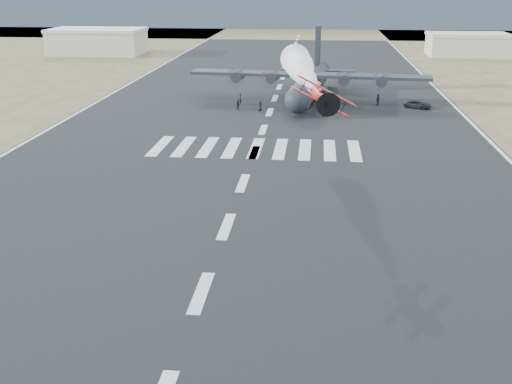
# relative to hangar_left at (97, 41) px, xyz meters

# --- Properties ---
(scrub_far) EXTENTS (500.00, 80.00, 0.00)m
(scrub_far) POSITION_rel_hangar_left_xyz_m (52.00, 85.00, -3.41)
(scrub_far) COLOR brown
(scrub_far) RESTS_ON ground
(runway_markings) EXTENTS (60.00, 260.00, 0.01)m
(runway_markings) POSITION_rel_hangar_left_xyz_m (52.00, -85.00, -3.40)
(runway_markings) COLOR silver
(runway_markings) RESTS_ON ground
(ridge_seg_b) EXTENTS (150.00, 50.00, 15.00)m
(ridge_seg_b) POSITION_rel_hangar_left_xyz_m (-78.00, 115.00, 4.09)
(ridge_seg_b) COLOR #7D919F
(ridge_seg_b) RESTS_ON ground
(ridge_seg_c) EXTENTS (150.00, 50.00, 17.00)m
(ridge_seg_c) POSITION_rel_hangar_left_xyz_m (-13.00, 115.00, 5.09)
(ridge_seg_c) COLOR #7D919F
(ridge_seg_c) RESTS_ON ground
(ridge_seg_d) EXTENTS (150.00, 50.00, 13.00)m
(ridge_seg_d) POSITION_rel_hangar_left_xyz_m (52.00, 115.00, 3.09)
(ridge_seg_d) COLOR #7D919F
(ridge_seg_d) RESTS_ON ground
(ridge_seg_e) EXTENTS (150.00, 50.00, 15.00)m
(ridge_seg_e) POSITION_rel_hangar_left_xyz_m (117.00, 115.00, 4.09)
(ridge_seg_e) COLOR #7D919F
(ridge_seg_e) RESTS_ON ground
(hangar_left) EXTENTS (24.50, 14.50, 6.70)m
(hangar_left) POSITION_rel_hangar_left_xyz_m (0.00, 0.00, 0.00)
(hangar_left) COLOR #B5B1A1
(hangar_left) RESTS_ON ground
(hangar_right) EXTENTS (20.50, 12.50, 5.90)m
(hangar_right) POSITION_rel_hangar_left_xyz_m (98.00, 5.00, -0.40)
(hangar_right) COLOR #B5B1A1
(hangar_right) RESTS_ON ground
(aerobatic_biplane) EXTENTS (5.16, 5.21, 3.85)m
(aerobatic_biplane) POSITION_rel_hangar_left_xyz_m (59.65, -116.75, 6.96)
(aerobatic_biplane) COLOR red
(smoke_trail) EXTENTS (5.01, 24.07, 3.60)m
(smoke_trail) POSITION_rel_hangar_left_xyz_m (57.02, -96.75, 7.12)
(smoke_trail) COLOR white
(transport_aircraft) EXTENTS (40.07, 32.92, 11.56)m
(transport_aircraft) POSITION_rel_hangar_left_xyz_m (57.96, -61.63, -0.43)
(transport_aircraft) COLOR black
(transport_aircraft) RESTS_ON ground
(support_vehicle) EXTENTS (4.74, 3.88, 1.20)m
(support_vehicle) POSITION_rel_hangar_left_xyz_m (75.30, -67.53, -2.81)
(support_vehicle) COLOR black
(support_vehicle) RESTS_ON ground
(crew_a) EXTENTS (0.59, 0.49, 1.56)m
(crew_a) POSITION_rel_hangar_left_xyz_m (58.54, -68.56, -2.63)
(crew_a) COLOR black
(crew_a) RESTS_ON ground
(crew_b) EXTENTS (1.04, 0.86, 1.84)m
(crew_b) POSITION_rel_hangar_left_xyz_m (58.11, -67.91, -2.49)
(crew_b) COLOR black
(crew_b) RESTS_ON ground
(crew_c) EXTENTS (0.48, 1.02, 1.57)m
(crew_c) POSITION_rel_hangar_left_xyz_m (56.02, -69.65, -2.62)
(crew_c) COLOR black
(crew_c) RESTS_ON ground
(crew_d) EXTENTS (0.87, 1.20, 1.85)m
(crew_d) POSITION_rel_hangar_left_xyz_m (69.12, -65.82, -2.48)
(crew_d) COLOR black
(crew_d) RESTS_ON ground
(crew_e) EXTENTS (0.91, 0.74, 1.61)m
(crew_e) POSITION_rel_hangar_left_xyz_m (50.39, -72.27, -2.60)
(crew_e) COLOR black
(crew_e) RESTS_ON ground
(crew_f) EXTENTS (1.81, 0.87, 1.87)m
(crew_f) POSITION_rel_hangar_left_xyz_m (55.56, -66.74, -2.47)
(crew_f) COLOR black
(crew_f) RESTS_ON ground
(crew_g) EXTENTS (0.78, 0.85, 1.87)m
(crew_g) POSITION_rel_hangar_left_xyz_m (46.71, -67.42, -2.47)
(crew_g) COLOR black
(crew_g) RESTS_ON ground
(crew_h) EXTENTS (0.89, 0.65, 1.64)m
(crew_h) POSITION_rel_hangar_left_xyz_m (46.95, -71.98, -2.59)
(crew_h) COLOR black
(crew_h) RESTS_ON ground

